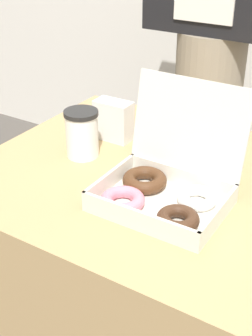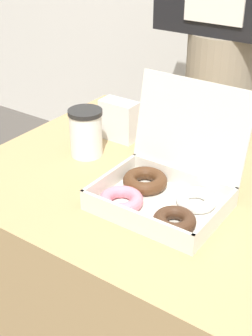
{
  "view_description": "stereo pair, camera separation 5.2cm",
  "coord_description": "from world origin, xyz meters",
  "views": [
    {
      "loc": [
        0.48,
        -0.94,
        1.32
      ],
      "look_at": [
        -0.03,
        -0.11,
        0.77
      ],
      "focal_mm": 50.0,
      "sensor_mm": 36.0,
      "label": 1
    },
    {
      "loc": [
        0.53,
        -0.91,
        1.32
      ],
      "look_at": [
        -0.03,
        -0.11,
        0.77
      ],
      "focal_mm": 50.0,
      "sensor_mm": 36.0,
      "label": 2
    }
  ],
  "objects": [
    {
      "name": "table",
      "position": [
        0.0,
        0.0,
        0.35
      ],
      "size": [
        0.96,
        0.78,
        0.7
      ],
      "color": "tan",
      "rests_on": "ground_plane"
    },
    {
      "name": "donut_box",
      "position": [
        0.07,
        -0.1,
        0.75
      ],
      "size": [
        0.29,
        0.27,
        0.27
      ],
      "color": "silver",
      "rests_on": "table"
    },
    {
      "name": "coffee_cup",
      "position": [
        -0.23,
        -0.01,
        0.77
      ],
      "size": [
        0.09,
        0.09,
        0.13
      ],
      "color": "white",
      "rests_on": "table"
    },
    {
      "name": "napkin_holder",
      "position": [
        -0.22,
        0.12,
        0.76
      ],
      "size": [
        0.11,
        0.06,
        0.12
      ],
      "color": "silver",
      "rests_on": "table"
    },
    {
      "name": "person_customer",
      "position": [
        -0.12,
        0.6,
        0.92
      ],
      "size": [
        0.45,
        0.25,
        1.73
      ],
      "color": "gray",
      "rests_on": "ground_plane"
    }
  ]
}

